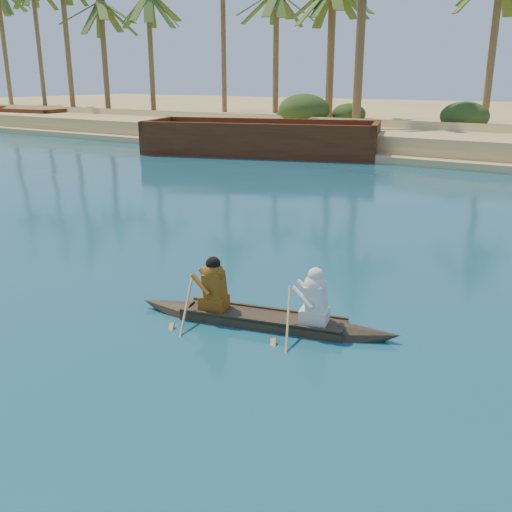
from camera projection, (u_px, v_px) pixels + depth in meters
The scene contains 5 objects.
ground at pixel (148, 344), 9.56m from camera, with size 160.00×160.00×0.00m, color navy.
shrub_cluster at pixel (508, 130), 34.46m from camera, with size 100.00×6.00×2.40m, color #263C15, non-canonical shape.
canoe at pixel (263, 311), 10.26m from camera, with size 4.92×1.78×1.35m.
barge_left at pixel (16, 118), 52.47m from camera, with size 11.78×5.05×1.90m.
barge_mid at pixel (261, 140), 32.99m from camera, with size 14.01×8.37×2.21m.
Camera 1 is at (6.22, -6.31, 4.28)m, focal length 40.00 mm.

